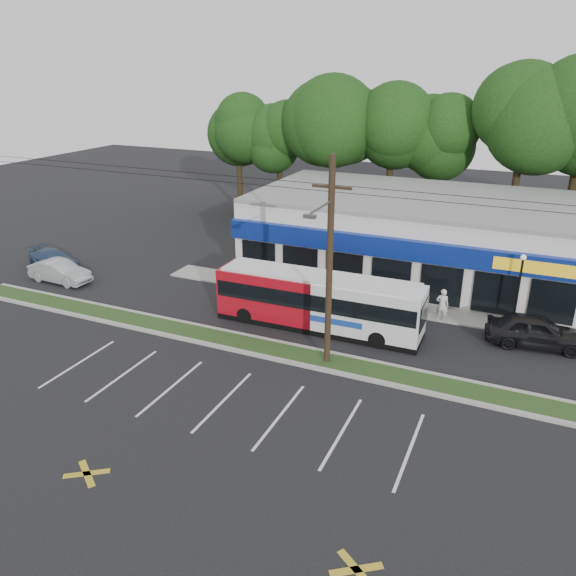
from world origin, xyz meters
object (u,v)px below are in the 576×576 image
at_px(car_blue, 53,259).
at_px(pedestrian_b, 409,300).
at_px(car_silver, 60,272).
at_px(pedestrian_a, 442,305).
at_px(car_dark, 536,331).
at_px(lamp_post, 519,283).
at_px(metrobus, 318,300).
at_px(utility_pole, 326,257).

bearing_deg(car_blue, pedestrian_b, -70.60).
distance_m(car_silver, pedestrian_a, 24.58).
bearing_deg(car_dark, car_blue, 85.31).
xyz_separation_m(lamp_post, pedestrian_a, (-3.77, -0.67, -1.71)).
bearing_deg(pedestrian_a, pedestrian_b, -19.80).
height_order(lamp_post, pedestrian_a, lamp_post).
bearing_deg(metrobus, lamp_post, 22.82).
bearing_deg(car_silver, car_dark, -82.58).
bearing_deg(car_dark, car_silver, 89.14).
bearing_deg(metrobus, pedestrian_b, 43.41).
height_order(pedestrian_a, pedestrian_b, pedestrian_a).
bearing_deg(car_silver, metrobus, -86.89).
height_order(car_blue, pedestrian_b, pedestrian_b).
bearing_deg(utility_pole, car_dark, 33.09).
height_order(utility_pole, lamp_post, utility_pole).
relative_size(lamp_post, pedestrian_b, 2.78).
height_order(utility_pole, car_blue, utility_pole).
xyz_separation_m(lamp_post, metrobus, (-9.83, -4.30, -1.05)).
xyz_separation_m(utility_pole, pedestrian_b, (2.45, 7.57, -4.65)).
distance_m(car_blue, pedestrian_a, 26.80).
relative_size(car_dark, car_blue, 1.11).
relative_size(pedestrian_a, pedestrian_b, 1.26).
relative_size(car_silver, car_blue, 0.99).
xyz_separation_m(utility_pole, car_silver, (-19.83, 3.06, -4.69)).
bearing_deg(lamp_post, car_blue, -174.49).
height_order(lamp_post, car_dark, lamp_post).
xyz_separation_m(utility_pole, car_dark, (9.33, 6.08, -4.57)).
bearing_deg(car_silver, pedestrian_b, -77.05).
bearing_deg(pedestrian_b, utility_pole, 67.20).
height_order(lamp_post, pedestrian_b, lamp_post).
relative_size(metrobus, pedestrian_b, 7.47).
bearing_deg(car_blue, car_dark, -74.60).
height_order(lamp_post, car_blue, lamp_post).
relative_size(car_dark, pedestrian_b, 3.23).
distance_m(metrobus, car_silver, 18.20).
distance_m(car_dark, pedestrian_a, 5.06).
xyz_separation_m(metrobus, car_silver, (-18.17, -0.51, -0.89)).
height_order(car_silver, car_blue, car_silver).
xyz_separation_m(car_dark, car_silver, (-29.17, -3.02, -0.12)).
xyz_separation_m(car_silver, pedestrian_a, (24.23, 4.14, 0.24)).
bearing_deg(car_dark, metrobus, 96.09).
distance_m(lamp_post, car_dark, 2.81).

